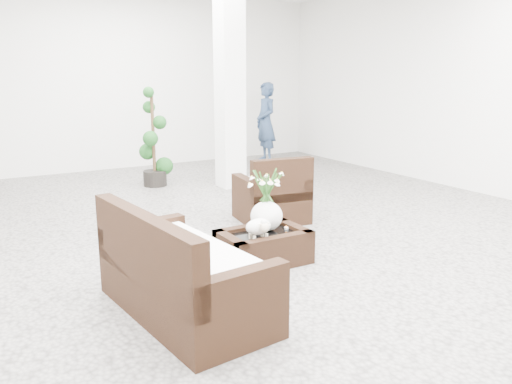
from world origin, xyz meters
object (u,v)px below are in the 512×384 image
loveseat (185,261)px  topiary (153,138)px  coffee_table (263,248)px  armchair (271,188)px

loveseat → topiary: (1.49, 4.85, 0.38)m
topiary → loveseat: bearing=-107.0°
coffee_table → armchair: bearing=55.0°
coffee_table → armchair: (0.92, 1.32, 0.29)m
loveseat → topiary: bearing=-23.3°
armchair → loveseat: size_ratio=0.52×
coffee_table → topiary: size_ratio=0.54×
armchair → coffee_table: bearing=62.7°
loveseat → topiary: 5.08m
coffee_table → topiary: topiary is taller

